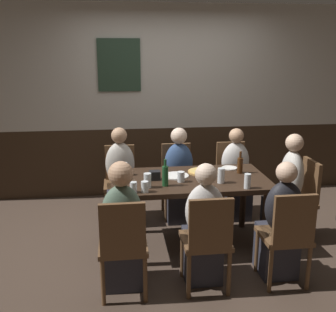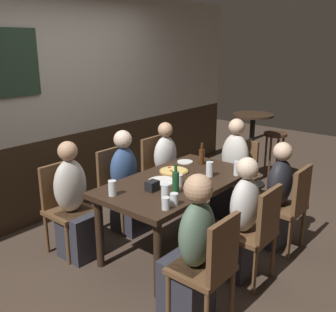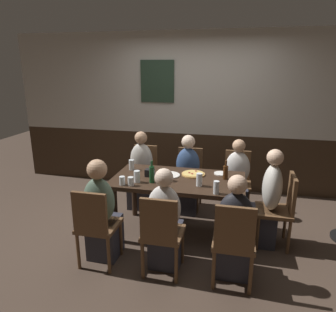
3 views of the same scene
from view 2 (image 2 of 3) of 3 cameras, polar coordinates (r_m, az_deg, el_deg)
The scene contains 32 objects.
ground_plane at distance 4.02m, azimuth 1.29°, elevation -13.51°, with size 12.00×12.00×0.00m, color #423328.
wall_back at distance 4.73m, azimuth -14.64°, elevation 7.40°, with size 6.40×0.13×2.60m.
dining_table at distance 3.73m, azimuth 1.36°, elevation -4.79°, with size 1.59×0.87×0.74m.
chair_head_east at distance 4.74m, azimuth 10.46°, elevation -2.38°, with size 0.40×0.40×0.88m.
chair_mid_near at distance 3.39m, azimuth 12.90°, elevation -10.52°, with size 0.40×0.40×0.88m.
chair_right_far at distance 4.80m, azimuth -1.45°, elevation -1.84°, with size 0.40×0.40×0.88m.
chair_left_far at distance 3.93m, azimuth -15.05°, elevation -6.76°, with size 0.40×0.40×0.88m.
chair_right_near at distance 3.97m, azimuth 17.54°, elevation -6.71°, with size 0.40×0.40×0.88m.
chair_left_near at distance 2.85m, azimuth 6.22°, elevation -15.71°, with size 0.40×0.40×0.88m.
chair_mid_far at distance 4.33m, azimuth -7.54°, elevation -4.08°, with size 0.40×0.40×0.88m.
person_head_east at distance 4.61m, azimuth 9.46°, elevation -2.94°, with size 0.37×0.34×1.17m.
person_mid_near at distance 3.47m, azimuth 10.42°, elevation -10.31°, with size 0.34×0.37×1.11m.
person_right_far at distance 4.72m, azimuth 0.07°, elevation -2.70°, with size 0.34×0.37×1.10m.
person_left_far at distance 3.81m, azimuth -13.58°, elevation -7.67°, with size 0.34×0.37×1.14m.
person_right_near at distance 4.04m, azimuth 15.34°, elevation -6.69°, with size 0.34×0.37×1.10m.
person_left_near at distance 2.93m, azimuth 3.49°, elevation -14.80°, with size 0.34×0.37×1.15m.
person_mid_far at distance 4.23m, azimuth -6.01°, elevation -4.90°, with size 0.34×0.37×1.12m.
pizza at distance 3.92m, azimuth 0.87°, elevation -2.23°, with size 0.29×0.29×0.03m.
pint_glass_stout at distance 3.80m, azimuth 6.16°, elevation -2.11°, with size 0.07×0.07×0.15m.
highball_clear at distance 3.22m, azimuth -0.39°, elevation -5.56°, with size 0.07×0.07×0.14m.
pint_glass_amber at distance 3.55m, azimuth 1.60°, elevation -3.64°, with size 0.07×0.07×0.10m.
tumbler_short at distance 3.35m, azimuth -8.22°, elevation -4.88°, with size 0.07×0.07×0.14m.
beer_glass_tall at distance 3.87m, azimuth 10.16°, elevation -1.90°, with size 0.06×0.06×0.14m.
pint_glass_pale at distance 3.13m, azimuth 0.90°, elevation -6.49°, with size 0.07×0.07×0.10m.
tumbler_water at distance 3.06m, azimuth -0.34°, elevation -7.10°, with size 0.07×0.07×0.10m.
beer_bottle_green at distance 3.35m, azimuth 1.14°, elevation -3.86°, with size 0.06×0.06×0.26m.
beer_bottle_brown at distance 4.16m, azimuth 5.00°, elevation -0.00°, with size 0.06×0.06×0.24m.
plate_white_large at distance 3.65m, azimuth -0.89°, elevation -3.73°, with size 0.27×0.27×0.01m, color white.
plate_white_small at distance 4.23m, azimuth 2.53°, elevation -0.87°, with size 0.17×0.17×0.01m, color white.
condiment_caddy at distance 3.43m, azimuth -2.30°, elevation -4.45°, with size 0.11×0.09×0.09m, color black.
side_bar_table at distance 5.60m, azimuth 12.22°, elevation 1.73°, with size 0.56×0.56×1.05m.
bar_stool at distance 5.94m, azimuth 15.50°, elevation 1.85°, with size 0.34×0.34×0.72m.
Camera 2 is at (-2.73, -2.15, 2.02)m, focal length 41.22 mm.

